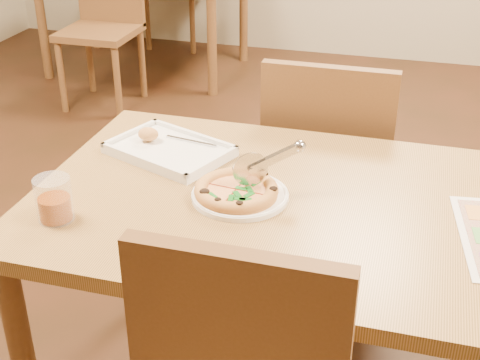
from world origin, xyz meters
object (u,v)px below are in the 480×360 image
(pizza, at_px, (236,191))
(glass_tumbler, at_px, (54,202))
(dining_table, at_px, (292,229))
(appetizer_tray, at_px, (168,150))
(bg_chair_near, at_px, (105,9))
(plate, at_px, (240,195))
(chair_far, at_px, (329,154))
(pizza_cutter, at_px, (266,162))

(pizza, distance_m, glass_tumbler, 0.43)
(dining_table, relative_size, appetizer_tray, 3.41)
(glass_tumbler, bearing_deg, bg_chair_near, 113.92)
(bg_chair_near, relative_size, plate, 1.95)
(plate, xyz_separation_m, glass_tumbler, (-0.39, -0.22, 0.04))
(chair_far, height_order, plate, chair_far)
(plate, relative_size, glass_tumbler, 2.26)
(dining_table, height_order, plate, plate)
(plate, distance_m, appetizer_tray, 0.32)
(pizza_cutter, distance_m, glass_tumbler, 0.51)
(pizza_cutter, bearing_deg, pizza, -173.25)
(glass_tumbler, bearing_deg, pizza_cutter, 29.92)
(chair_far, relative_size, pizza, 2.25)
(pizza_cutter, bearing_deg, appetizer_tray, 124.04)
(pizza_cutter, bearing_deg, plate, -175.66)
(bg_chair_near, height_order, pizza_cutter, bg_chair_near)
(dining_table, height_order, bg_chair_near, bg_chair_near)
(pizza, relative_size, pizza_cutter, 1.35)
(plate, height_order, pizza, pizza)
(appetizer_tray, xyz_separation_m, glass_tumbler, (-0.12, -0.40, 0.04))
(bg_chair_near, xyz_separation_m, appetizer_tray, (1.21, -2.04, 0.17))
(dining_table, xyz_separation_m, glass_tumbler, (-0.52, -0.24, 0.13))
(dining_table, bearing_deg, chair_far, 90.00)
(dining_table, distance_m, bg_chair_near, 2.72)
(chair_far, relative_size, plate, 1.95)
(dining_table, bearing_deg, plate, -169.55)
(bg_chair_near, relative_size, pizza, 2.25)
(pizza, height_order, appetizer_tray, appetizer_tray)
(pizza_cutter, relative_size, glass_tumbler, 1.45)
(bg_chair_near, bearing_deg, plate, -56.53)
(plate, distance_m, pizza_cutter, 0.11)
(dining_table, distance_m, chair_far, 0.61)
(bg_chair_near, bearing_deg, pizza_cutter, -55.05)
(dining_table, xyz_separation_m, bg_chair_near, (-1.60, 2.20, -0.07))
(appetizer_tray, bearing_deg, plate, -35.14)
(chair_far, distance_m, bg_chair_near, 2.26)
(pizza, height_order, pizza_cutter, pizza_cutter)
(plate, xyz_separation_m, appetizer_tray, (-0.26, 0.19, 0.01))
(bg_chair_near, distance_m, appetizer_tray, 2.37)
(plate, height_order, glass_tumbler, glass_tumbler)
(glass_tumbler, bearing_deg, appetizer_tray, 72.76)
(bg_chair_near, bearing_deg, glass_tumbler, -66.08)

